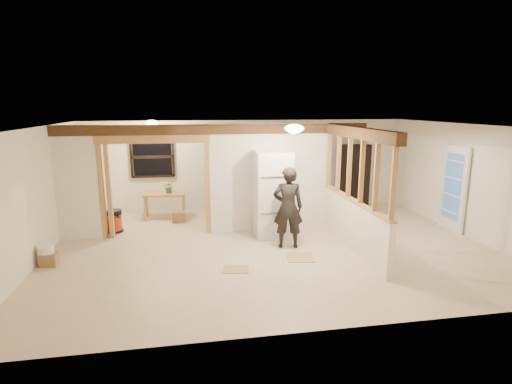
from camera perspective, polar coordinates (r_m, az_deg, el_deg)
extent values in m
cube|color=beige|center=(8.47, 2.26, -7.80)|extent=(9.00, 6.50, 0.01)
cube|color=white|center=(7.96, 2.41, 9.38)|extent=(9.00, 6.50, 0.01)
cube|color=white|center=(11.27, -1.16, 3.86)|extent=(9.00, 0.01, 2.50)
cube|color=white|center=(5.10, 10.10, -6.81)|extent=(9.00, 0.01, 2.50)
cube|color=white|center=(8.43, -29.13, -0.60)|extent=(0.01, 6.50, 2.50)
cube|color=white|center=(10.07, 28.23, 1.38)|extent=(0.01, 6.50, 2.50)
cube|color=silver|center=(9.42, -24.22, 1.10)|extent=(0.90, 0.12, 2.50)
cube|color=silver|center=(9.32, 1.98, 2.07)|extent=(2.80, 0.12, 2.50)
cube|color=#B6854C|center=(9.18, -14.12, 0.59)|extent=(2.46, 0.14, 2.20)
cube|color=#4E301A|center=(9.01, -5.55, 8.91)|extent=(7.00, 0.18, 0.22)
cube|color=#4E301A|center=(8.09, 14.28, 8.21)|extent=(0.18, 3.30, 0.22)
cube|color=silver|center=(8.42, 13.61, -4.64)|extent=(0.12, 3.20, 1.00)
cube|color=#B6854C|center=(8.17, 14.02, 3.17)|extent=(0.14, 3.20, 1.32)
cube|color=black|center=(11.06, -14.58, 4.88)|extent=(1.12, 0.10, 1.10)
cube|color=white|center=(10.38, 26.41, 0.43)|extent=(0.12, 0.86, 2.00)
ellipsoid|color=#FFEABF|center=(7.55, 5.48, 9.03)|extent=(0.36, 0.36, 0.16)
ellipsoid|color=#FFEABF|center=(10.11, -14.68, 9.50)|extent=(0.32, 0.32, 0.14)
ellipsoid|color=#FFD88C|center=(9.41, -11.85, 7.63)|extent=(0.07, 0.07, 0.07)
cube|color=white|center=(8.94, 2.35, -0.26)|extent=(0.79, 0.77, 1.92)
imported|color=black|center=(8.21, 4.59, -2.22)|extent=(0.67, 0.49, 1.70)
cube|color=#B6854C|center=(10.71, -12.86, -1.90)|extent=(1.10, 0.61, 0.67)
imported|color=#2A5E2E|center=(10.60, -12.30, 0.69)|extent=(0.29, 0.25, 0.31)
cylinder|color=#A92B15|center=(9.88, -19.63, -3.92)|extent=(0.53, 0.53, 0.53)
cube|color=black|center=(11.98, 13.76, 2.32)|extent=(0.90, 0.30, 1.80)
cylinder|color=white|center=(8.42, -27.80, -8.05)|extent=(0.33, 0.33, 0.36)
cube|color=#926C47|center=(10.31, -10.97, -3.49)|extent=(0.34, 0.30, 0.28)
cube|color=#926C47|center=(9.90, -21.12, -4.86)|extent=(0.30, 0.30, 0.25)
cube|color=#926C47|center=(8.39, -27.44, -8.55)|extent=(0.30, 0.24, 0.23)
cube|color=tan|center=(7.91, 6.33, -9.26)|extent=(0.58, 0.58, 0.02)
cube|color=tan|center=(7.34, -2.88, -10.95)|extent=(0.51, 0.44, 0.01)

